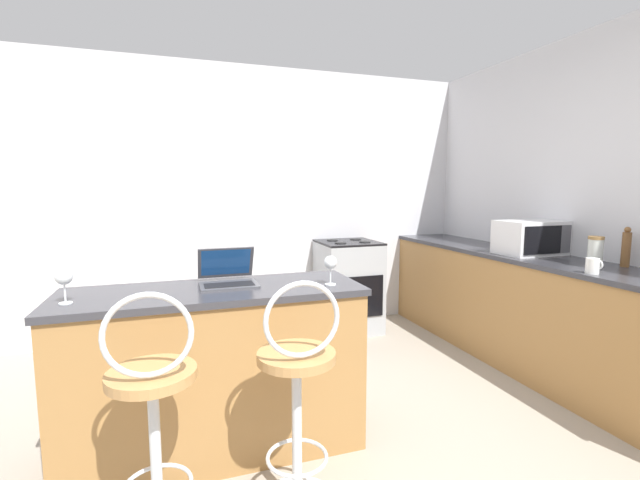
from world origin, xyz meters
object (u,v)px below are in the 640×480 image
Objects in this scene: stove_range at (348,286)px; wine_glass_tall at (330,264)px; pepper_mill at (626,248)px; mug_white at (593,266)px; bar_stool_far at (298,403)px; wine_glass_short at (64,278)px; bar_stool_near at (154,427)px; laptop at (228,275)px; storage_jar at (595,252)px; microwave at (531,238)px.

wine_glass_tall is (-0.83, -1.75, 0.57)m from stove_range.
mug_white is at bearing -166.09° from pepper_mill.
wine_glass_short is at bearing 152.46° from bar_stool_far.
bar_stool_near is 1.14m from wine_glass_tall.
laptop is 2.62m from pepper_mill.
bar_stool_far is at bearing -171.71° from pepper_mill.
pepper_mill is (3.35, -0.15, 0.01)m from wine_glass_short.
mug_white is 0.46× the size of storage_jar.
wine_glass_tall is at bearing -1.21° from wine_glass_short.
bar_stool_near is 6.61× the size of wine_glass_tall.
bar_stool_near is 2.82m from stove_range.
wine_glass_tall is (-1.84, 0.08, 0.01)m from storage_jar.
wine_glass_short is 3.36m from pepper_mill.
stove_range is 9.37× the size of mug_white.
laptop is at bearing 168.72° from mug_white.
bar_stool_far is at bearing -72.86° from laptop.
bar_stool_far is 3.93× the size of pepper_mill.
wine_glass_short reaches higher than stove_range.
bar_stool_near and bar_stool_far have the same top height.
stove_range is at bearing 123.49° from pepper_mill.
laptop is 1.14× the size of pepper_mill.
bar_stool_near is at bearing -118.64° from laptop.
wine_glass_short is (-0.38, 0.50, 0.52)m from bar_stool_near.
stove_range is at bearing 119.00° from storage_jar.
laptop is 0.57m from wine_glass_tall.
storage_jar is at bearing 10.23° from bar_stool_far.
pepper_mill is at bearing 13.91° from mug_white.
pepper_mill is at bearing -10.74° from storage_jar.
wine_glass_tall is (-1.89, -0.52, -0.02)m from microwave.
stove_range is 3.37× the size of pepper_mill.
pepper_mill is at bearing -56.51° from stove_range.
bar_stool_far reaches higher than mug_white.
stove_range is (1.36, 1.54, -0.50)m from laptop.
wine_glass_short is (-3.18, -0.49, -0.01)m from microwave.
pepper_mill is (2.97, 0.35, 0.52)m from bar_stool_near.
microwave is 3.02× the size of wine_glass_short.
wine_glass_tall is at bearing 27.78° from bar_stool_near.
mug_white is at bearing -11.28° from laptop.
pepper_mill reaches higher than wine_glass_tall.
bar_stool_far is 5.07× the size of storage_jar.
stove_range is at bearing 112.47° from mug_white.
mug_white is (-0.25, -0.75, -0.09)m from microwave.
pepper_mill is (2.60, -0.33, 0.08)m from laptop.
laptop is (-0.21, 0.68, 0.45)m from bar_stool_far.
wine_glass_tall is at bearing 176.50° from pepper_mill.
microwave is (2.43, 0.31, 0.08)m from laptop.
laptop is 2.22m from mug_white.
bar_stool_far is 2.47m from pepper_mill.
mug_white is at bearing -108.30° from microwave.
laptop reaches higher than bar_stool_near.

